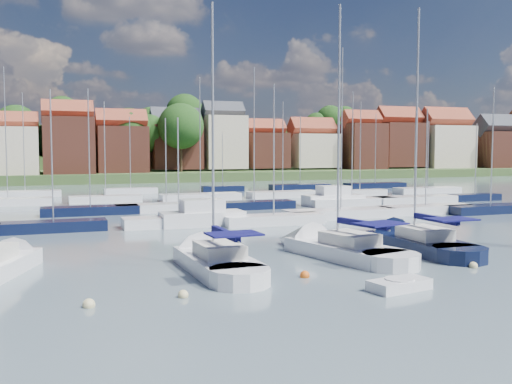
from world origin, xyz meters
name	(u,v)px	position (x,y,z in m)	size (l,w,h in m)	color
ground	(202,203)	(0.00, 40.00, 0.00)	(260.00, 260.00, 0.00)	#4F636B
sailboat_left	(209,260)	(-9.29, 3.58, 0.36)	(3.26, 11.28, 15.24)	silver
sailboat_centre	(327,248)	(-1.48, 4.70, 0.35)	(5.77, 12.30, 16.15)	silver
sailboat_navy	(405,242)	(4.51, 5.15, 0.35)	(3.16, 11.96, 16.55)	black
sailboat_far	(4,264)	(-19.78, 6.34, 0.34)	(5.76, 10.21, 13.20)	silver
tender	(399,285)	(-2.60, -4.58, 0.24)	(3.11, 1.87, 0.63)	silver
buoy_a	(89,307)	(-16.07, -2.61, 0.00)	(0.51, 0.51, 0.51)	beige
buoy_b	(183,297)	(-12.12, -2.43, 0.00)	(0.46, 0.46, 0.46)	beige
buoy_c	(305,277)	(-5.53, -0.73, 0.00)	(0.49, 0.49, 0.49)	#D85914
buoy_d	(473,268)	(4.02, -1.79, 0.00)	(0.45, 0.45, 0.45)	beige
buoy_e	(412,241)	(6.47, 7.16, 0.00)	(0.51, 0.51, 0.51)	#D85914
marina_field	(229,202)	(1.91, 35.15, 0.43)	(79.62, 41.41, 15.93)	silver
far_shore_town	(123,156)	(2.23, 132.67, 4.61)	(212.46, 90.00, 22.27)	#3F5329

